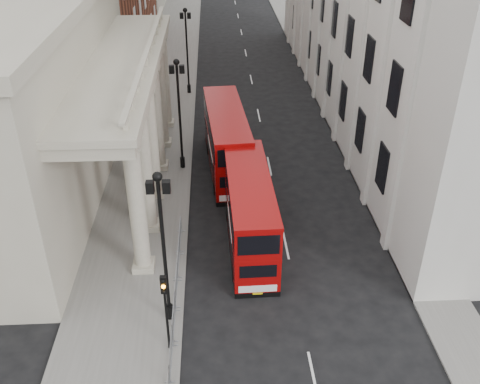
{
  "coord_description": "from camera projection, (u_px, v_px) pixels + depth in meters",
  "views": [
    {
      "loc": [
        1.9,
        -15.93,
        19.32
      ],
      "look_at": [
        3.34,
        12.04,
        2.53
      ],
      "focal_mm": 40.0,
      "sensor_mm": 36.0,
      "label": 1
    }
  ],
  "objects": [
    {
      "name": "pedestrian_c",
      "position": [
        158.0,
        151.0,
        40.81
      ],
      "size": [
        0.96,
        0.69,
        1.83
      ],
      "primitive_type": "imported",
      "rotation": [
        0.0,
        0.0,
        6.16
      ],
      "color": "black",
      "rests_on": "sidewalk_west"
    },
    {
      "name": "traffic_light",
      "position": [
        165.0,
        300.0,
        23.57
      ],
      "size": [
        0.28,
        0.33,
        4.3
      ],
      "color": "black",
      "rests_on": "sidewalk_west"
    },
    {
      "name": "lamp_post_south",
      "position": [
        163.0,
        240.0,
        24.37
      ],
      "size": [
        1.05,
        0.44,
        8.32
      ],
      "color": "black",
      "rests_on": "sidewalk_west"
    },
    {
      "name": "pedestrian_b",
      "position": [
        145.0,
        156.0,
        39.99
      ],
      "size": [
        1.07,
        0.93,
        1.89
      ],
      "primitive_type": "imported",
      "rotation": [
        0.0,
        0.0,
        3.41
      ],
      "color": "#282220",
      "rests_on": "sidewalk_west"
    },
    {
      "name": "bus_near",
      "position": [
        249.0,
        210.0,
        31.38
      ],
      "size": [
        2.7,
        10.22,
        4.39
      ],
      "rotation": [
        0.0,
        0.0,
        0.02
      ],
      "color": "#8B0606",
      "rests_on": "ground"
    },
    {
      "name": "bus_far",
      "position": [
        227.0,
        140.0,
        39.3
      ],
      "size": [
        3.36,
        10.87,
        4.62
      ],
      "rotation": [
        0.0,
        0.0,
        0.07
      ],
      "color": "#910607",
      "rests_on": "ground"
    },
    {
      "name": "sidewalk_east",
      "position": [
        339.0,
        113.0,
        49.76
      ],
      "size": [
        3.0,
        140.0,
        0.12
      ],
      "primitive_type": "cube",
      "color": "slate",
      "rests_on": "ground"
    },
    {
      "name": "sidewalk_west",
      "position": [
        161.0,
        117.0,
        49.03
      ],
      "size": [
        6.0,
        140.0,
        0.12
      ],
      "primitive_type": "cube",
      "color": "slate",
      "rests_on": "ground"
    },
    {
      "name": "portico_building",
      "position": [
        27.0,
        106.0,
        35.37
      ],
      "size": [
        9.0,
        28.0,
        12.0
      ],
      "primitive_type": "cube",
      "color": "#A29C88",
      "rests_on": "ground"
    },
    {
      "name": "pedestrian_a",
      "position": [
        142.0,
        191.0,
        35.88
      ],
      "size": [
        0.69,
        0.55,
        1.64
      ],
      "primitive_type": "imported",
      "rotation": [
        0.0,
        0.0,
        0.3
      ],
      "color": "black",
      "rests_on": "sidewalk_west"
    },
    {
      "name": "crowd_barriers",
      "position": [
        172.0,
        335.0,
        25.04
      ],
      "size": [
        0.5,
        18.75,
        1.1
      ],
      "color": "gray",
      "rests_on": "sidewalk_west"
    },
    {
      "name": "kerb",
      "position": [
        193.0,
        116.0,
        49.16
      ],
      "size": [
        0.2,
        140.0,
        0.14
      ],
      "primitive_type": "cube",
      "color": "slate",
      "rests_on": "ground"
    },
    {
      "name": "ground",
      "position": [
        178.0,
        384.0,
        23.5
      ],
      "size": [
        260.0,
        260.0,
        0.0
      ],
      "primitive_type": "plane",
      "color": "black",
      "rests_on": "ground"
    },
    {
      "name": "lamp_post_mid",
      "position": [
        179.0,
        108.0,
        38.08
      ],
      "size": [
        1.05,
        0.44,
        8.32
      ],
      "color": "black",
      "rests_on": "sidewalk_west"
    },
    {
      "name": "lamp_post_north",
      "position": [
        187.0,
        45.0,
        51.78
      ],
      "size": [
        1.05,
        0.44,
        8.32
      ],
      "color": "black",
      "rests_on": "sidewalk_west"
    }
  ]
}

